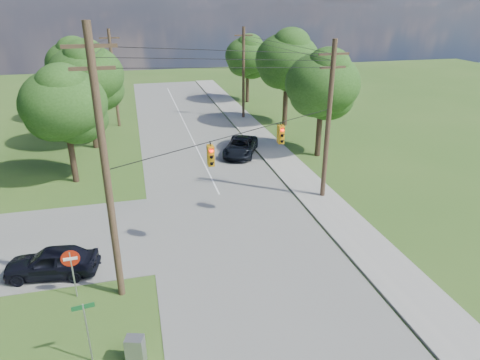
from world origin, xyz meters
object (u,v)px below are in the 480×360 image
object	(u,v)px
pole_north_w	(114,78)
pole_sw	(106,170)
pole_north_e	(244,73)
car_cross_dark	(52,262)
control_cabinet	(136,350)
do_not_enter_sign	(71,264)
car_main_north	(241,146)
pole_ne	(328,120)

from	to	relation	value
pole_north_w	pole_sw	bearing A→B (deg)	-89.23
pole_north_e	car_cross_dark	size ratio (longest dim) A/B	2.26
pole_north_w	control_cabinet	xyz separation A→B (m)	(0.97, -34.00, -4.53)
car_cross_dark	do_not_enter_sign	world-z (taller)	do_not_enter_sign
pole_north_e	car_main_north	bearing A→B (deg)	-105.59
pole_north_w	pole_ne	bearing A→B (deg)	-57.71
pole_north_e	do_not_enter_sign	world-z (taller)	pole_north_e
pole_ne	car_cross_dark	distance (m)	18.20
pole_north_w	car_cross_dark	bearing A→B (deg)	-96.00
pole_ne	control_cabinet	size ratio (longest dim) A/B	8.70
pole_sw	control_cabinet	bearing A→B (deg)	-82.64
pole_north_e	pole_north_w	world-z (taller)	same
pole_sw	car_main_north	size ratio (longest dim) A/B	2.27
pole_sw	car_cross_dark	distance (m)	6.75
pole_sw	pole_north_w	world-z (taller)	pole_sw
pole_north_e	car_cross_dark	world-z (taller)	pole_north_e
car_cross_dark	pole_ne	bearing A→B (deg)	115.49
pole_north_w	car_cross_dark	world-z (taller)	pole_north_w
car_main_north	do_not_enter_sign	distance (m)	21.00
pole_ne	pole_north_e	xyz separation A→B (m)	(-0.00, 22.00, -0.34)
car_main_north	pole_ne	bearing A→B (deg)	-46.41
car_main_north	do_not_enter_sign	xyz separation A→B (m)	(-12.11, -17.13, 1.03)
pole_ne	do_not_enter_sign	bearing A→B (deg)	-154.75
car_cross_dark	car_main_north	world-z (taller)	car_cross_dark
pole_north_e	car_cross_dark	distance (m)	32.33
car_cross_dark	pole_north_e	bearing A→B (deg)	156.40
car_cross_dark	control_cabinet	size ratio (longest dim) A/B	3.67
pole_north_w	car_main_north	bearing A→B (deg)	-49.25
pole_north_w	control_cabinet	size ratio (longest dim) A/B	8.28
car_main_north	control_cabinet	size ratio (longest dim) A/B	4.39
pole_ne	pole_north_w	size ratio (longest dim) A/B	1.05
car_cross_dark	control_cabinet	bearing A→B (deg)	37.75
pole_ne	car_main_north	bearing A→B (deg)	109.11
pole_ne	car_cross_dark	xyz separation A→B (m)	(-16.77, -5.30, -4.68)
pole_ne	pole_north_w	distance (m)	26.03
car_main_north	pole_north_w	bearing A→B (deg)	155.22
pole_ne	pole_north_w	xyz separation A→B (m)	(-13.90, 22.00, -0.34)
pole_north_e	do_not_enter_sign	distance (m)	33.33
pole_north_e	pole_ne	bearing A→B (deg)	-90.00
pole_ne	pole_north_w	bearing A→B (deg)	122.29
pole_sw	do_not_enter_sign	xyz separation A→B (m)	(-2.01, 0.28, -4.43)
pole_sw	pole_north_e	size ratio (longest dim) A/B	1.20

